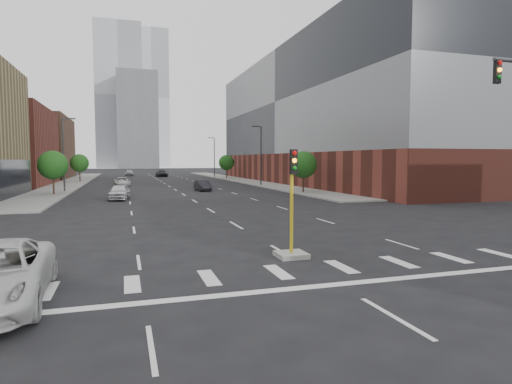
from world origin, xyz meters
name	(u,v)px	position (x,y,z in m)	size (l,w,h in m)	color
ground	(453,351)	(0.00, 0.00, 0.00)	(400.00, 400.00, 0.00)	black
sidewalk_left_far	(73,182)	(-15.00, 74.00, 0.07)	(5.00, 92.00, 0.15)	gray
sidewalk_right_far	(239,180)	(15.00, 74.00, 0.07)	(5.00, 92.00, 0.15)	gray
building_left_far_b	(17,148)	(-27.50, 92.00, 6.50)	(20.00, 24.00, 13.00)	brown
building_right_main	(340,119)	(29.50, 60.00, 11.00)	(24.00, 70.00, 22.00)	brown
tower_left	(119,98)	(-8.00, 220.00, 35.00)	(22.00, 22.00, 70.00)	#B2B7BC
tower_right	(151,100)	(10.00, 260.00, 40.00)	(20.00, 20.00, 80.00)	#B2B7BC
tower_mid	(137,121)	(0.00, 200.00, 22.00)	(18.00, 18.00, 44.00)	slate
median_traffic_signal	(292,234)	(0.00, 8.97, 0.97)	(1.20, 1.20, 4.40)	#999993
streetlight_right_a	(260,153)	(13.41, 55.00, 5.01)	(1.60, 0.22, 9.07)	#2D2D30
streetlight_right_b	(214,155)	(13.41, 90.00, 5.01)	(1.60, 0.22, 9.07)	#2D2D30
streetlight_left	(64,151)	(-13.41, 50.00, 5.01)	(1.60, 0.22, 9.07)	#2D2D30
tree_left_near	(53,165)	(-14.00, 45.00, 3.39)	(3.20, 3.20, 4.85)	#382619
tree_left_far	(79,163)	(-14.00, 75.00, 3.39)	(3.20, 3.20, 4.85)	#382619
tree_right_near	(303,165)	(14.00, 40.00, 3.39)	(3.20, 3.20, 4.85)	#382619
tree_right_far	(226,163)	(14.00, 80.00, 3.39)	(3.20, 3.20, 4.85)	#382619
car_near_left	(119,192)	(-6.97, 37.56, 0.77)	(1.82, 4.53, 1.54)	silver
car_mid_right	(203,185)	(3.16, 47.34, 0.69)	(1.47, 4.21, 1.39)	black
car_far_left	(122,182)	(-6.81, 60.33, 0.67)	(2.21, 4.79, 1.33)	silver
car_deep_right	(162,173)	(1.95, 95.29, 0.81)	(2.27, 5.59, 1.62)	black
car_distant	(129,173)	(-5.18, 102.42, 0.80)	(1.89, 4.69, 1.60)	#A4A5A9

